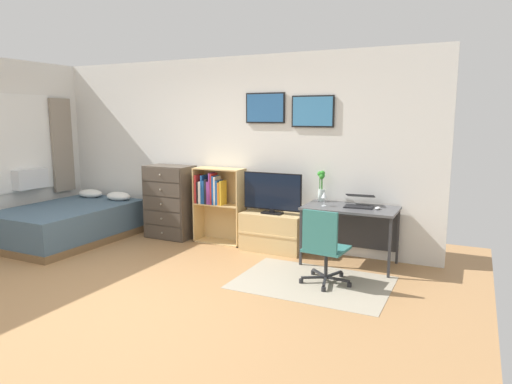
% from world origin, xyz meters
% --- Properties ---
extents(ground_plane, '(7.20, 7.20, 0.00)m').
position_xyz_m(ground_plane, '(0.00, 0.00, 0.00)').
color(ground_plane, '#A87A4C').
extents(wall_back_with_posters, '(6.12, 0.09, 2.70)m').
position_xyz_m(wall_back_with_posters, '(0.01, 2.43, 1.36)').
color(wall_back_with_posters, silver).
rests_on(wall_back_with_posters, ground_plane).
extents(area_rug, '(1.70, 1.20, 0.01)m').
position_xyz_m(area_rug, '(1.75, 1.22, 0.00)').
color(area_rug, '#9E937F').
rests_on(area_rug, ground_plane).
extents(bed, '(1.40, 2.04, 0.65)m').
position_xyz_m(bed, '(-2.17, 1.35, 0.27)').
color(bed, brown).
rests_on(bed, ground_plane).
extents(dresser, '(0.72, 0.46, 1.12)m').
position_xyz_m(dresser, '(-0.88, 2.15, 0.56)').
color(dresser, '#4C4238').
rests_on(dresser, ground_plane).
extents(bookshelf, '(0.75, 0.30, 1.11)m').
position_xyz_m(bookshelf, '(-0.09, 2.22, 0.66)').
color(bookshelf, tan).
rests_on(bookshelf, ground_plane).
extents(tv_stand, '(0.87, 0.41, 0.53)m').
position_xyz_m(tv_stand, '(0.84, 2.17, 0.27)').
color(tv_stand, tan).
rests_on(tv_stand, ground_plane).
extents(television, '(0.85, 0.16, 0.57)m').
position_xyz_m(television, '(0.84, 2.15, 0.82)').
color(television, black).
rests_on(television, tv_stand).
extents(desk, '(1.14, 0.65, 0.74)m').
position_xyz_m(desk, '(1.95, 2.13, 0.61)').
color(desk, '#4C4C4F').
rests_on(desk, ground_plane).
extents(office_chair, '(0.57, 0.58, 0.86)m').
position_xyz_m(office_chair, '(1.88, 1.20, 0.46)').
color(office_chair, '#232326').
rests_on(office_chair, ground_plane).
extents(laptop, '(0.39, 0.41, 0.16)m').
position_xyz_m(laptop, '(2.04, 2.14, 0.80)').
color(laptop, black).
rests_on(laptop, desk).
extents(computer_mouse, '(0.06, 0.10, 0.03)m').
position_xyz_m(computer_mouse, '(2.29, 2.04, 0.76)').
color(computer_mouse, silver).
rests_on(computer_mouse, desk).
extents(bamboo_vase, '(0.10, 0.10, 0.41)m').
position_xyz_m(bamboo_vase, '(1.50, 2.27, 0.96)').
color(bamboo_vase, silver).
rests_on(bamboo_vase, desk).
extents(wine_glass, '(0.07, 0.07, 0.18)m').
position_xyz_m(wine_glass, '(1.64, 1.96, 0.87)').
color(wine_glass, silver).
rests_on(wine_glass, desk).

